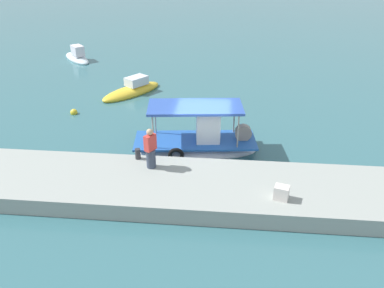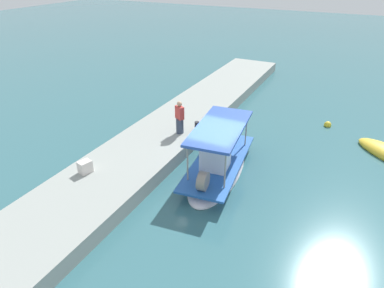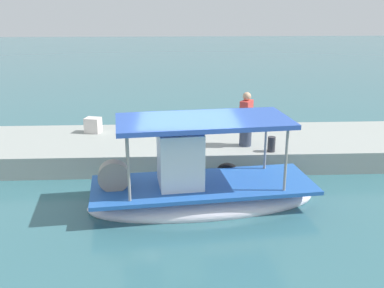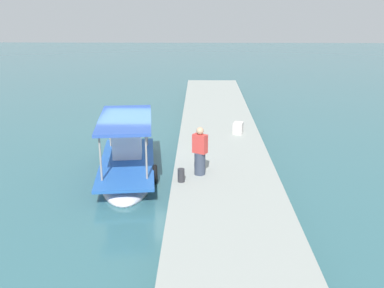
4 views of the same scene
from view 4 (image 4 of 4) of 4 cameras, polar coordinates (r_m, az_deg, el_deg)
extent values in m
plane|color=#34656D|center=(18.11, -7.47, -3.55)|extent=(120.00, 120.00, 0.00)
cube|color=#979D98|center=(17.81, 4.01, -2.62)|extent=(36.00, 3.78, 0.70)
ellipsoid|color=silver|center=(17.76, -8.38, -3.77)|extent=(6.27, 2.77, 0.86)
cube|color=#265CAF|center=(17.59, -8.45, -2.32)|extent=(6.03, 2.75, 0.10)
cube|color=white|center=(17.93, -8.47, 0.54)|extent=(1.22, 1.27, 1.56)
cylinder|color=gray|center=(19.24, -10.67, 1.90)|extent=(0.07, 0.07, 1.73)
cylinder|color=gray|center=(19.16, -5.93, 2.05)|extent=(0.07, 0.07, 1.73)
cylinder|color=gray|center=(15.56, -11.84, -2.05)|extent=(0.07, 0.07, 1.73)
cylinder|color=gray|center=(15.46, -5.97, -1.89)|extent=(0.07, 0.07, 1.73)
cube|color=#2E52AF|center=(17.07, -8.72, 3.17)|extent=(4.58, 2.48, 0.12)
torus|color=black|center=(16.78, -4.84, -3.93)|extent=(0.76, 0.26, 0.74)
cylinder|color=gray|center=(19.65, -8.21, 1.10)|extent=(0.83, 0.44, 0.80)
cylinder|color=#374053|center=(15.67, 1.03, -2.56)|extent=(0.54, 0.54, 0.82)
cube|color=#D13E39|center=(15.42, 1.05, 0.05)|extent=(0.49, 0.57, 0.68)
sphere|color=tan|center=(15.28, 1.06, 1.73)|extent=(0.27, 0.27, 0.27)
cylinder|color=#2D2D33|center=(15.08, -1.43, -4.11)|extent=(0.24, 0.24, 0.47)
cube|color=silver|center=(20.73, 6.04, 2.10)|extent=(0.62, 0.55, 0.54)
camera|label=1|loc=(22.85, 42.46, 20.27)|focal=37.12mm
camera|label=2|loc=(30.12, -15.24, 21.60)|focal=32.24mm
camera|label=3|loc=(22.05, -38.61, 10.49)|focal=42.09mm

